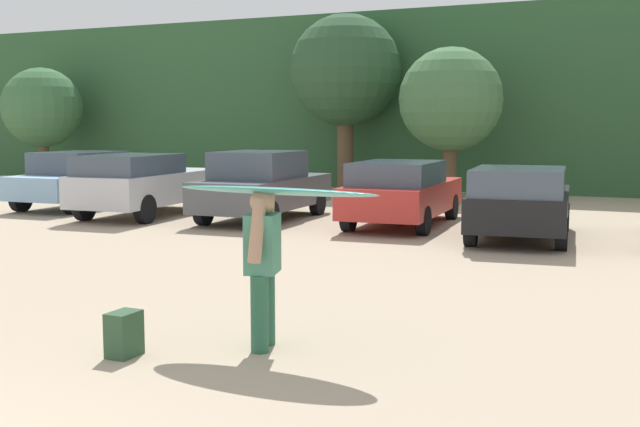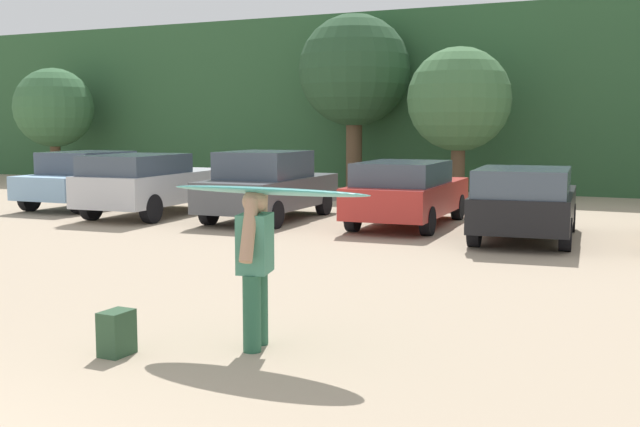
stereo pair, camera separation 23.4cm
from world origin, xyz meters
The scene contains 12 objects.
hillside_ridge centered at (0.00, 29.69, 3.09)m, with size 108.00×12.00×6.17m, color #2D5633.
tree_center centered at (-18.07, 21.58, 2.90)m, with size 3.13×3.13×4.48m.
tree_ridge_back centered at (-5.41, 22.39, 4.03)m, with size 3.75×3.75×5.95m.
tree_center_left centered at (-1.44, 21.16, 3.00)m, with size 3.14×3.14×4.60m.
parked_car_sky_blue centered at (-9.85, 14.29, 0.81)m, with size 2.04×3.98×1.53m.
parked_car_silver centered at (-7.08, 13.52, 0.83)m, with size 2.22×4.67×1.55m.
parked_car_dark_gray centered at (-4.02, 14.02, 0.83)m, with size 2.05×4.40×1.65m.
parked_car_red centered at (-0.66, 14.41, 0.77)m, with size 2.10×4.53×1.46m.
parked_car_black centered at (2.17, 13.32, 0.77)m, with size 2.28×4.25×1.46m.
person_adult centered at (1.23, 4.51, 0.93)m, with size 0.40×0.77×1.64m.
surfboard_teal centered at (1.31, 4.63, 1.62)m, with size 2.27×0.67×0.16m.
backpack_dropped centered at (0.11, 3.68, 0.22)m, with size 0.24×0.34×0.45m.
Camera 2 is at (5.29, -2.36, 2.30)m, focal length 44.49 mm.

